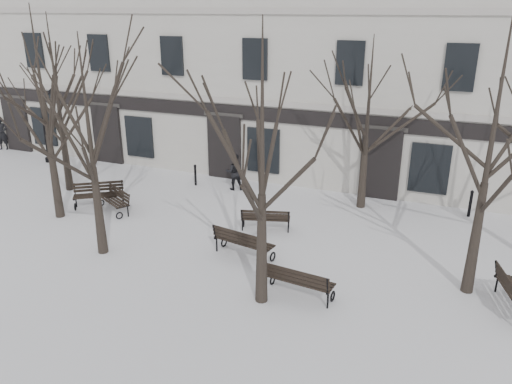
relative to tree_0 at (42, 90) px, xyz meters
The scene contains 18 objects.
ground 8.83m from the tree_0, 11.01° to the right, with size 100.00×100.00×0.00m, color silver.
building 13.68m from the tree_0, 57.62° to the left, with size 40.40×10.20×11.40m.
tree_0 is the anchor object (origin of this frame).
tree_1 3.86m from the tree_0, 27.75° to the right, with size 4.78×4.78×6.82m.
tree_2 9.52m from the tree_0, 15.21° to the right, with size 5.11×5.11×7.30m.
tree_3 14.32m from the tree_0, ahead, with size 5.32×5.32×7.60m.
tree_4 3.07m from the tree_0, 124.87° to the left, with size 5.11×5.11×7.30m.
tree_5 11.64m from the tree_0, 26.92° to the left, with size 4.59×4.59×6.56m.
bench_0 4.50m from the tree_0, 62.62° to the left, with size 1.93×1.63×0.96m.
bench_1 8.80m from the tree_0, ahead, with size 2.06×1.06×1.00m.
bench_2 11.07m from the tree_0, 11.09° to the right, with size 1.97×0.90×0.96m.
bench_3 4.72m from the tree_0, 37.49° to the left, with size 1.82×1.38×0.89m.
bench_4 8.94m from the tree_0, 12.80° to the left, with size 1.80×1.07×0.86m.
lamp_post 8.03m from the tree_0, 134.83° to the left, with size 1.18×0.44×3.76m.
bollard_a 7.26m from the tree_0, 58.79° to the left, with size 0.12×0.12×0.96m.
bollard_b 16.03m from the tree_0, 22.11° to the left, with size 0.13×0.13×1.05m.
pedestrian_a 12.48m from the tree_0, 146.99° to the left, with size 0.67×0.44×1.83m, color black.
pedestrian_b 8.58m from the tree_0, 46.89° to the left, with size 0.77×0.60×1.59m, color black.
Camera 1 is at (6.11, -11.89, 7.45)m, focal length 35.00 mm.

